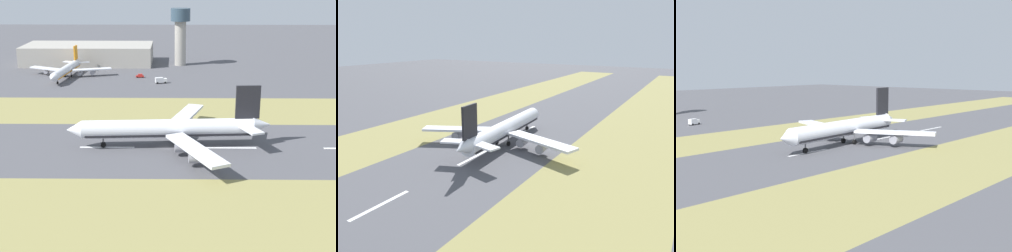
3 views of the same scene
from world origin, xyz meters
The scene contains 11 objects.
ground_plane centered at (0.00, 0.00, 0.00)m, with size 800.00×800.00×0.00m, color #4C4C51.
grass_median_west centered at (-45.00, 0.00, 0.00)m, with size 40.00×600.00×0.01m, color olive.
grass_median_east centered at (45.00, 0.00, 0.00)m, with size 40.00×600.00×0.01m, color olive.
centreline_dash_mid centered at (0.00, -20.61, 0.01)m, with size 1.20×18.00×0.01m, color silver.
centreline_dash_far centered at (0.00, 19.39, 0.01)m, with size 1.20×18.00×0.01m, color silver.
airplane_main_jet centered at (1.53, -2.51, 6.02)m, with size 64.00×67.22×20.20m.
terminal_building centered at (153.96, 52.06, 5.99)m, with size 36.00×80.87×11.98m, color #A39E93.
control_tower centered at (148.24, -6.37, 21.51)m, with size 12.00×12.00×34.88m.
airplane_parked_apron centered at (110.36, 56.56, 4.47)m, with size 49.86×47.40×14.98m.
service_truck centered at (95.72, 4.41, 1.67)m, with size 3.85×6.37×3.10m.
apron_car centered at (110.05, 16.25, 1.00)m, with size 2.16×4.46×2.03m.
Camera 1 is at (-143.84, -2.49, 53.96)m, focal length 50.00 mm.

